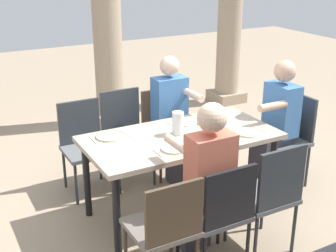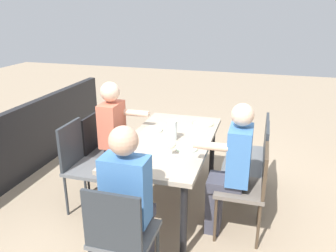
{
  "view_description": "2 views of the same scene",
  "coord_description": "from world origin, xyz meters",
  "px_view_note": "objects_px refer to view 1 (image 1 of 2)",
  "views": [
    {
      "loc": [
        -1.86,
        -3.19,
        2.28
      ],
      "look_at": [
        -0.11,
        0.03,
        0.86
      ],
      "focal_mm": 49.26,
      "sensor_mm": 36.0,
      "label": 1
    },
    {
      "loc": [
        3.09,
        0.88,
        2.06
      ],
      "look_at": [
        -0.06,
        -0.02,
        0.89
      ],
      "focal_mm": 36.12,
      "sensor_mm": 36.0,
      "label": 2
    }
  ],
  "objects_px": {
    "wine_glass_2": "(208,112)",
    "chair_mid_south": "(220,210)",
    "plate_1": "(174,149)",
    "stone_column_centre": "(106,11)",
    "chair_head_east": "(289,133)",
    "chair_mid_north": "(125,130)",
    "chair_east_south": "(269,192)",
    "plate_2": "(187,122)",
    "plate_3": "(248,132)",
    "chair_west_north": "(84,141)",
    "chair_east_north": "(165,124)",
    "water_pitcher": "(178,124)",
    "plate_0": "(110,136)",
    "dining_table": "(181,143)",
    "diner_man_white": "(173,115)",
    "stone_column_far": "(230,6)",
    "diner_guest_third": "(276,122)",
    "diner_woman_green": "(205,176)",
    "chair_west_south": "(166,226)"
  },
  "relations": [
    {
      "from": "chair_mid_north",
      "to": "stone_column_centre",
      "type": "height_order",
      "value": "stone_column_centre"
    },
    {
      "from": "dining_table",
      "to": "diner_woman_green",
      "type": "bearing_deg",
      "value": -104.43
    },
    {
      "from": "diner_man_white",
      "to": "diner_guest_third",
      "type": "xyz_separation_m",
      "value": [
        0.77,
        -0.67,
        0.01
      ]
    },
    {
      "from": "plate_1",
      "to": "diner_guest_third",
      "type": "bearing_deg",
      "value": 10.59
    },
    {
      "from": "chair_head_east",
      "to": "wine_glass_2",
      "type": "height_order",
      "value": "chair_head_east"
    },
    {
      "from": "chair_mid_south",
      "to": "plate_0",
      "type": "height_order",
      "value": "chair_mid_south"
    },
    {
      "from": "wine_glass_2",
      "to": "chair_mid_south",
      "type": "bearing_deg",
      "value": -118.49
    },
    {
      "from": "chair_mid_south",
      "to": "chair_west_south",
      "type": "bearing_deg",
      "value": 179.79
    },
    {
      "from": "chair_east_south",
      "to": "chair_head_east",
      "type": "relative_size",
      "value": 1.02
    },
    {
      "from": "chair_mid_south",
      "to": "diner_guest_third",
      "type": "xyz_separation_m",
      "value": [
        1.23,
        0.84,
        0.18
      ]
    },
    {
      "from": "plate_3",
      "to": "chair_mid_north",
      "type": "bearing_deg",
      "value": 122.64
    },
    {
      "from": "chair_west_north",
      "to": "plate_2",
      "type": "distance_m",
      "value": 1.04
    },
    {
      "from": "plate_1",
      "to": "plate_2",
      "type": "height_order",
      "value": "same"
    },
    {
      "from": "chair_mid_north",
      "to": "chair_east_south",
      "type": "relative_size",
      "value": 1.0
    },
    {
      "from": "dining_table",
      "to": "stone_column_far",
      "type": "distance_m",
      "value": 3.5
    },
    {
      "from": "chair_head_east",
      "to": "water_pitcher",
      "type": "height_order",
      "value": "water_pitcher"
    },
    {
      "from": "diner_woman_green",
      "to": "diner_guest_third",
      "type": "relative_size",
      "value": 0.99
    },
    {
      "from": "diner_woman_green",
      "to": "stone_column_centre",
      "type": "xyz_separation_m",
      "value": [
        0.5,
        3.16,
        0.83
      ]
    },
    {
      "from": "chair_west_north",
      "to": "wine_glass_2",
      "type": "relative_size",
      "value": 5.95
    },
    {
      "from": "chair_east_north",
      "to": "stone_column_centre",
      "type": "xyz_separation_m",
      "value": [
        0.04,
        1.68,
        1.0
      ]
    },
    {
      "from": "chair_mid_north",
      "to": "chair_east_north",
      "type": "relative_size",
      "value": 1.06
    },
    {
      "from": "dining_table",
      "to": "chair_east_south",
      "type": "relative_size",
      "value": 1.78
    },
    {
      "from": "plate_0",
      "to": "diner_man_white",
      "type": "bearing_deg",
      "value": 26.26
    },
    {
      "from": "stone_column_centre",
      "to": "chair_head_east",
      "type": "bearing_deg",
      "value": -69.79
    },
    {
      "from": "diner_man_white",
      "to": "stone_column_far",
      "type": "relative_size",
      "value": 0.43
    },
    {
      "from": "plate_1",
      "to": "plate_2",
      "type": "distance_m",
      "value": 0.62
    },
    {
      "from": "diner_guest_third",
      "to": "stone_column_far",
      "type": "distance_m",
      "value": 2.91
    },
    {
      "from": "chair_west_north",
      "to": "plate_2",
      "type": "relative_size",
      "value": 4.18
    },
    {
      "from": "chair_west_south",
      "to": "chair_mid_south",
      "type": "xyz_separation_m",
      "value": [
        0.44,
        -0.0,
        -0.01
      ]
    },
    {
      "from": "chair_east_north",
      "to": "plate_2",
      "type": "distance_m",
      "value": 0.66
    },
    {
      "from": "chair_west_south",
      "to": "plate_2",
      "type": "height_order",
      "value": "chair_west_south"
    },
    {
      "from": "stone_column_far",
      "to": "plate_1",
      "type": "relative_size",
      "value": 13.95
    },
    {
      "from": "chair_east_north",
      "to": "diner_woman_green",
      "type": "height_order",
      "value": "diner_woman_green"
    },
    {
      "from": "chair_mid_south",
      "to": "diner_man_white",
      "type": "bearing_deg",
      "value": 73.25
    },
    {
      "from": "chair_east_south",
      "to": "chair_head_east",
      "type": "xyz_separation_m",
      "value": [
        0.97,
        0.85,
        -0.01
      ]
    },
    {
      "from": "diner_guest_third",
      "to": "diner_man_white",
      "type": "bearing_deg",
      "value": 138.93
    },
    {
      "from": "plate_0",
      "to": "plate_2",
      "type": "relative_size",
      "value": 1.14
    },
    {
      "from": "chair_head_east",
      "to": "water_pitcher",
      "type": "relative_size",
      "value": 4.55
    },
    {
      "from": "dining_table",
      "to": "chair_mid_south",
      "type": "bearing_deg",
      "value": -100.9
    },
    {
      "from": "stone_column_centre",
      "to": "stone_column_far",
      "type": "height_order",
      "value": "stone_column_centre"
    },
    {
      "from": "chair_mid_south",
      "to": "plate_3",
      "type": "bearing_deg",
      "value": 40.64
    },
    {
      "from": "chair_east_north",
      "to": "wine_glass_2",
      "type": "bearing_deg",
      "value": -83.83
    },
    {
      "from": "chair_west_south",
      "to": "chair_mid_south",
      "type": "height_order",
      "value": "same"
    },
    {
      "from": "chair_west_south",
      "to": "chair_head_east",
      "type": "bearing_deg",
      "value": 24.37
    },
    {
      "from": "plate_1",
      "to": "chair_mid_south",
      "type": "bearing_deg",
      "value": -86.48
    },
    {
      "from": "chair_west_south",
      "to": "plate_2",
      "type": "xyz_separation_m",
      "value": [
        0.8,
        1.08,
        0.25
      ]
    },
    {
      "from": "diner_guest_third",
      "to": "plate_0",
      "type": "distance_m",
      "value": 1.64
    },
    {
      "from": "stone_column_far",
      "to": "chair_east_north",
      "type": "bearing_deg",
      "value": -140.09
    },
    {
      "from": "chair_east_south",
      "to": "plate_1",
      "type": "xyz_separation_m",
      "value": [
        -0.49,
        0.61,
        0.23
      ]
    },
    {
      "from": "water_pitcher",
      "to": "stone_column_centre",
      "type": "bearing_deg",
      "value": 82.06
    }
  ]
}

